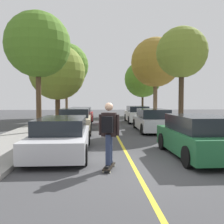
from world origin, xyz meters
TOP-DOWN VIEW (x-y plane):
  - ground at (0.00, 0.00)m, footprint 80.00×80.00m
  - center_line at (0.00, 4.00)m, footprint 0.12×39.20m
  - parked_car_left_nearest at (-2.36, 2.12)m, footprint 2.00×4.65m
  - parked_car_left_near at (-2.36, 7.73)m, footprint 1.97×4.38m
  - parked_car_left_far at (-2.36, 13.20)m, footprint 1.93×4.33m
  - parked_car_right_nearest at (2.36, 1.28)m, footprint 1.93×4.07m
  - parked_car_right_near at (2.36, 8.22)m, footprint 2.01×4.65m
  - parked_car_right_far at (2.36, 14.12)m, footprint 1.94×4.37m
  - street_tree_left_nearest at (-4.37, 7.39)m, footprint 3.66×3.66m
  - street_tree_left_near at (-4.37, 14.18)m, footprint 4.65×4.65m
  - street_tree_left_far at (-4.37, 20.31)m, footprint 4.76×4.76m
  - street_tree_right_nearest at (4.37, 8.89)m, footprint 3.25×3.25m
  - street_tree_right_near at (4.37, 16.07)m, footprint 4.57×4.57m
  - street_tree_right_far at (4.37, 22.58)m, footprint 4.34×4.34m
  - fire_hydrant at (3.86, 2.78)m, footprint 0.20×0.20m
  - skateboard at (-0.74, -0.05)m, footprint 0.42×0.87m
  - skateboarder at (-0.75, -0.08)m, footprint 0.58×0.70m

SIDE VIEW (x-z plane):
  - ground at x=0.00m, z-range 0.00..0.00m
  - center_line at x=0.00m, z-range 0.00..0.01m
  - skateboard at x=-0.74m, z-range 0.04..0.14m
  - fire_hydrant at x=3.86m, z-range 0.14..0.84m
  - parked_car_left_nearest at x=-2.36m, z-range 0.00..1.30m
  - parked_car_left_far at x=-2.36m, z-range -0.01..1.32m
  - parked_car_right_near at x=2.36m, z-range -0.02..1.35m
  - parked_car_left_near at x=-2.36m, z-range -0.02..1.42m
  - parked_car_right_far at x=2.36m, z-range 0.00..1.39m
  - parked_car_right_nearest at x=2.36m, z-range -0.01..1.42m
  - skateboarder at x=-0.75m, z-range 0.22..2.00m
  - street_tree_left_near at x=-4.37m, z-range 1.02..7.45m
  - street_tree_right_far at x=4.37m, z-range 1.17..7.58m
  - street_tree_right_nearest at x=4.37m, z-range 1.72..8.20m
  - street_tree_left_nearest at x=-4.37m, z-range 1.66..8.39m
  - street_tree_right_near at x=4.37m, z-range 1.61..9.17m
  - street_tree_left_far at x=-4.37m, z-range 1.68..9.53m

